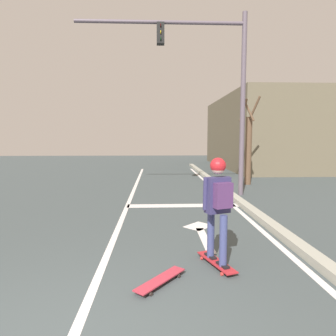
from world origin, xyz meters
name	(u,v)px	position (x,y,z in m)	size (l,w,h in m)	color
lane_line_center	(127,206)	(0.03, 6.00, 0.00)	(0.12, 20.00, 0.01)	silver
lane_line_curbside	(233,205)	(3.02, 6.00, 0.00)	(0.12, 20.00, 0.01)	silver
stop_bar	(183,205)	(1.60, 6.02, 0.00)	(3.14, 0.40, 0.01)	silver
lane_arrow_stem	(205,239)	(1.75, 3.19, 0.00)	(0.16, 1.40, 0.01)	silver
lane_arrow_head	(198,226)	(1.75, 4.04, 0.00)	(0.56, 0.44, 0.01)	silver
curb_strip	(241,203)	(3.27, 6.00, 0.07)	(0.24, 24.00, 0.14)	#A4A496
skateboard	(216,262)	(1.73, 2.02, 0.06)	(0.47, 0.88, 0.08)	#AF242B
skater	(218,198)	(1.73, 2.00, 1.04)	(0.41, 0.59, 1.55)	#3C4477
spare_skateboard	(161,280)	(0.89, 1.50, 0.06)	(0.70, 0.79, 0.07)	#B32F3F
traffic_signal_mast	(207,71)	(2.49, 7.52, 4.03)	(5.43, 0.34, 5.88)	#605460
roadside_tree	(248,146)	(4.61, 9.77, 1.59)	(0.90, 0.90, 3.66)	brown
building_block	(318,133)	(11.60, 17.23, 2.26)	(12.87, 10.67, 4.51)	#685F4A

